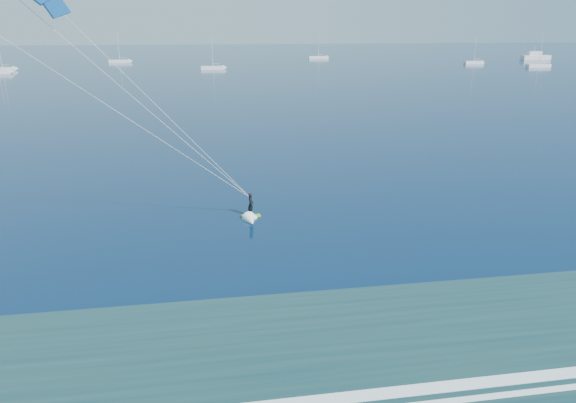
% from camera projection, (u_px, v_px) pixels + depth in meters
% --- Properties ---
extents(kitesurfer_rig, '(20.13, 8.45, 19.17)m').
position_uv_depth(kitesurfer_rig, '(146.00, 108.00, 36.13)').
color(kitesurfer_rig, '#85CE18').
rests_on(kitesurfer_rig, ground).
extents(motor_yacht, '(13.63, 3.63, 5.82)m').
position_uv_depth(motor_yacht, '(535.00, 56.00, 240.46)').
color(motor_yacht, silver).
rests_on(motor_yacht, ground).
extents(sailboat_1, '(9.13, 2.40, 12.48)m').
position_uv_depth(sailboat_1, '(2.00, 69.00, 182.16)').
color(sailboat_1, silver).
rests_on(sailboat_1, ground).
extents(sailboat_2, '(9.15, 2.40, 12.27)m').
position_uv_depth(sailboat_2, '(120.00, 61.00, 221.36)').
color(sailboat_2, silver).
rests_on(sailboat_2, ground).
extents(sailboat_3, '(8.64, 2.40, 12.00)m').
position_uv_depth(sailboat_3, '(213.00, 68.00, 187.53)').
color(sailboat_3, silver).
rests_on(sailboat_3, ground).
extents(sailboat_4, '(9.43, 2.40, 12.73)m').
position_uv_depth(sailboat_4, '(318.00, 57.00, 247.54)').
color(sailboat_4, silver).
rests_on(sailboat_4, ground).
extents(sailboat_5, '(8.04, 2.40, 11.07)m').
position_uv_depth(sailboat_5, '(474.00, 62.00, 214.06)').
color(sailboat_5, silver).
rests_on(sailboat_5, ground).
extents(sailboat_6, '(9.24, 2.40, 12.45)m').
position_uv_depth(sailboat_6, '(539.00, 65.00, 197.38)').
color(sailboat_6, silver).
rests_on(sailboat_6, ground).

